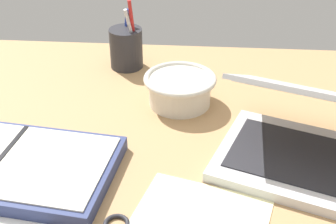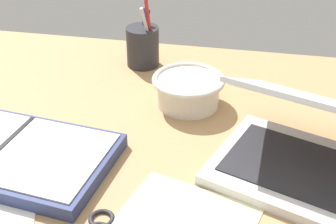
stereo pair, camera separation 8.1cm
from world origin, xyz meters
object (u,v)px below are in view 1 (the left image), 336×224
object	(u,v)px
laptop	(324,142)
pen_cup	(126,47)
planner	(3,164)
bowl	(180,88)

from	to	relation	value
laptop	pen_cup	size ratio (longest dim) A/B	2.37
laptop	planner	bearing A→B (deg)	-153.70
laptop	planner	world-z (taller)	laptop
bowl	planner	xyz separation A→B (cm)	(-28.07, -24.14, -2.12)
laptop	planner	distance (cm)	53.46
laptop	pen_cup	bearing A→B (deg)	158.06
pen_cup	planner	xyz separation A→B (cm)	(-14.65, -40.34, -3.51)
bowl	pen_cup	bearing A→B (deg)	129.63
bowl	laptop	bearing A→B (deg)	-36.18
laptop	bowl	bearing A→B (deg)	163.80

